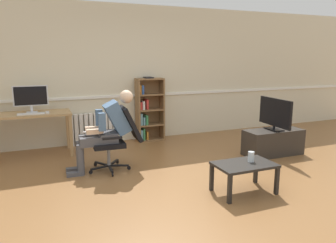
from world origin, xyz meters
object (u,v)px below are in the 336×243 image
bookshelf (148,110)px  coffee_table (244,167)px  imac_monitor (31,97)px  computer_desk (32,119)px  drinking_glass (251,157)px  keyboard (31,114)px  computer_mouse (47,112)px  tv_stand (273,142)px  radiator (94,129)px  person_seated (106,128)px  tv_screen (275,114)px  office_chair (118,136)px

bookshelf → coffee_table: bookshelf is taller
imac_monitor → computer_desk: bearing=-93.6°
coffee_table → drinking_glass: bearing=13.8°
keyboard → computer_mouse: (0.25, 0.02, 0.01)m
computer_mouse → tv_stand: bearing=-21.0°
bookshelf → keyboard: bearing=-168.8°
radiator → drinking_glass: (1.47, -3.03, 0.14)m
imac_monitor → computer_mouse: (0.24, -0.20, -0.25)m
computer_desk → keyboard: keyboard is taller
computer_mouse → radiator: (0.84, 0.51, -0.46)m
radiator → computer_mouse: bearing=-148.8°
radiator → tv_stand: bearing=-34.3°
tv_stand → drinking_glass: (-1.32, -1.13, 0.23)m
computer_mouse → person_seated: bearing=-54.3°
computer_mouse → tv_screen: (3.63, -1.39, -0.04)m
computer_desk → coffee_table: size_ratio=1.69×
radiator → office_chair: (0.11, -1.59, 0.21)m
tv_stand → drinking_glass: size_ratio=7.98×
computer_mouse → radiator: computer_mouse is taller
keyboard → drinking_glass: 3.60m
person_seated → imac_monitor: bearing=-138.5°
imac_monitor → person_seated: imac_monitor is taller
coffee_table → bookshelf: bearing=95.1°
imac_monitor → tv_stand: bearing=-22.3°
person_seated → drinking_glass: 2.12m
bookshelf → tv_stand: bearing=-46.8°
person_seated → keyboard: bearing=-132.8°
computer_desk → keyboard: size_ratio=2.93×
person_seated → drinking_glass: person_seated is taller
computer_mouse → bookshelf: (1.93, 0.41, -0.15)m
keyboard → office_chair: (1.21, -1.06, -0.24)m
bookshelf → tv_stand: 2.51m
office_chair → tv_stand: size_ratio=0.93×
office_chair → keyboard: bearing=-128.5°
tv_screen → office_chair: bearing=87.0°
keyboard → person_seated: (1.03, -1.05, -0.12)m
tv_screen → keyboard: bearing=74.2°
tv_stand → drinking_glass: bearing=-139.4°
computer_mouse → bookshelf: bookshelf is taller
imac_monitor → coffee_table: imac_monitor is taller
computer_desk → tv_screen: size_ratio=1.53×
imac_monitor → person_seated: size_ratio=0.47×
tv_screen → coffee_table: bearing=132.5°
imac_monitor → drinking_glass: (2.55, -2.72, -0.57)m
bookshelf → drinking_glass: size_ratio=9.94×
person_seated → tv_stand: (2.86, -0.32, -0.43)m
person_seated → tv_stand: person_seated is taller
bookshelf → tv_screen: bookshelf is taller
bookshelf → radiator: 1.14m
tv_stand → coffee_table: bearing=-141.1°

